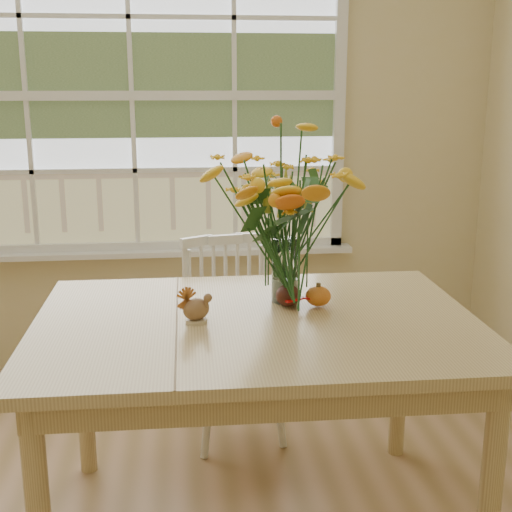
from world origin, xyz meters
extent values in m
cube|color=beige|center=(0.00, 2.25, 1.35)|extent=(4.00, 0.02, 2.70)
cube|color=silver|center=(0.00, 2.23, 1.55)|extent=(2.20, 0.00, 1.60)
cube|color=white|center=(0.00, 2.18, 0.69)|extent=(2.42, 0.12, 0.03)
cube|color=tan|center=(0.50, 0.65, 0.80)|extent=(1.54, 1.10, 0.04)
cube|color=tan|center=(0.50, 0.65, 0.73)|extent=(1.42, 0.98, 0.10)
cylinder|color=tan|center=(-0.18, 1.11, 0.39)|extent=(0.07, 0.07, 0.78)
cylinder|color=tan|center=(1.17, 0.19, 0.39)|extent=(0.07, 0.07, 0.78)
cylinder|color=tan|center=(1.18, 1.10, 0.39)|extent=(0.07, 0.07, 0.78)
cube|color=white|center=(0.48, 1.35, 0.43)|extent=(0.48, 0.47, 0.05)
cube|color=white|center=(0.45, 1.51, 0.67)|extent=(0.42, 0.11, 0.48)
cylinder|color=white|center=(0.34, 1.17, 0.21)|extent=(0.03, 0.03, 0.41)
cylinder|color=white|center=(0.29, 1.47, 0.21)|extent=(0.03, 0.03, 0.41)
cylinder|color=white|center=(0.66, 1.23, 0.21)|extent=(0.03, 0.03, 0.41)
cylinder|color=white|center=(0.61, 1.53, 0.21)|extent=(0.03, 0.03, 0.41)
cylinder|color=white|center=(0.63, 0.84, 0.94)|extent=(0.10, 0.10, 0.24)
ellipsoid|color=#C85317|center=(0.74, 0.76, 0.86)|extent=(0.09, 0.09, 0.07)
cylinder|color=#CCB78C|center=(0.29, 0.63, 0.83)|extent=(0.07, 0.07, 0.01)
ellipsoid|color=brown|center=(0.29, 0.63, 0.87)|extent=(0.11, 0.10, 0.08)
ellipsoid|color=#38160F|center=(0.63, 0.76, 0.86)|extent=(0.09, 0.09, 0.08)
camera|label=1|loc=(0.25, -1.58, 1.62)|focal=48.00mm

